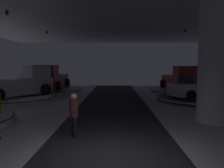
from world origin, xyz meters
The scene contains 11 objects.
ground centered at (0.00, 0.00, -0.02)m, with size 24.00×44.00×0.06m.
column_right centered at (4.56, 4.02, 2.75)m, with size 1.39×1.39×5.50m.
display_platform_far_right centered at (6.28, 10.24, 0.13)m, with size 6.12×6.12×0.23m.
display_car_far_right centered at (6.25, 10.23, 0.99)m, with size 4.57×3.35×1.71m.
display_platform_deep_left centered at (-6.10, 15.23, 0.18)m, with size 5.96×5.96×0.32m.
pickup_truck_deep_left centered at (-6.10, 14.91, 1.25)m, with size 2.65×5.31×2.30m.
display_platform_far_left centered at (-7.33, 10.21, 0.15)m, with size 5.92×5.92×0.27m.
pickup_truck_far_left centered at (-7.14, 10.47, 1.20)m, with size 4.78×5.54×2.30m.
display_platform_deep_right centered at (6.40, 15.25, 0.13)m, with size 5.68×5.68×0.23m.
pickup_truck_deep_right centered at (6.41, 14.93, 1.17)m, with size 2.83×5.39×2.30m.
visitor_walking_near centered at (-1.32, 1.87, 0.91)m, with size 0.32×0.32×1.59m.
Camera 1 is at (0.14, -5.57, 2.56)m, focal length 34.26 mm.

